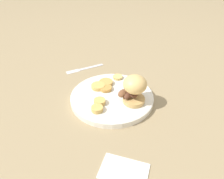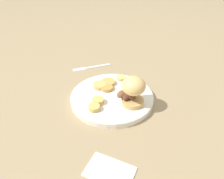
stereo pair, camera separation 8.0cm
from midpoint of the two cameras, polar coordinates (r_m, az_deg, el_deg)
ground_plane at (r=0.83m, az=-2.77°, el=-2.78°), size 4.00×4.00×0.00m
dinner_plate at (r=0.82m, az=-2.79°, el=-2.10°), size 0.31×0.31×0.02m
sandwich at (r=0.75m, az=2.71°, el=0.27°), size 0.10×0.09×0.11m
potato_round_0 at (r=0.74m, az=-6.99°, el=-5.12°), size 0.04×0.04×0.01m
potato_round_1 at (r=0.91m, az=-1.02°, el=3.20°), size 0.04×0.04×0.01m
potato_round_2 at (r=0.87m, az=-4.22°, el=1.75°), size 0.05×0.05×0.01m
potato_round_3 at (r=0.77m, az=-6.21°, el=-3.29°), size 0.04×0.04×0.02m
potato_round_4 at (r=0.85m, az=-6.33°, el=0.79°), size 0.05×0.05×0.01m
potato_round_5 at (r=0.84m, az=-4.39°, el=0.26°), size 0.05×0.05×0.01m
fork at (r=1.03m, az=-9.43°, el=5.34°), size 0.18×0.03×0.00m
napkin at (r=0.61m, az=-0.81°, el=-20.62°), size 0.15×0.14×0.01m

